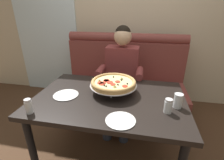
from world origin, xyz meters
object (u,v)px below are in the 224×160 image
shaker_parmesan (168,107)px  plate_near_right (121,120)px  diner_main (121,74)px  plate_near_left (66,94)px  dining_table (109,105)px  booth_bench (123,87)px  patio_chair (72,54)px  drinking_glass (178,102)px  shaker_oregano (29,107)px  pizza (113,83)px

shaker_parmesan → plate_near_right: size_ratio=0.53×
diner_main → plate_near_left: size_ratio=5.70×
dining_table → shaker_parmesan: shaker_parmesan is taller
booth_bench → patio_chair: (-1.31, 1.19, 0.13)m
booth_bench → plate_near_right: booth_bench is taller
diner_main → plate_near_left: bearing=-119.7°
booth_bench → plate_near_right: size_ratio=8.06×
diner_main → plate_near_left: 0.80m
diner_main → patio_chair: bearing=132.0°
dining_table → patio_chair: 2.48m
drinking_glass → patio_chair: (-1.87, 2.17, -0.26)m
diner_main → shaker_parmesan: 0.92m
dining_table → shaker_oregano: bearing=-146.0°
pizza → drinking_glass: bearing=-16.0°
dining_table → diner_main: 0.64m
dining_table → diner_main: size_ratio=1.03×
shaker_oregano → plate_near_right: 0.68m
booth_bench → shaker_oregano: size_ratio=14.95×
plate_near_right → plate_near_left: bearing=153.3°
booth_bench → diner_main: bearing=-88.3°
shaker_parmesan → plate_near_right: (-0.33, -0.17, -0.04)m
pizza → shaker_oregano: 0.71m
shaker_oregano → plate_near_left: size_ratio=0.51×
drinking_glass → plate_near_right: bearing=-148.0°
booth_bench → patio_chair: size_ratio=1.99×
drinking_glass → diner_main: bearing=128.0°
shaker_parmesan → plate_near_right: bearing=-152.6°
booth_bench → plate_near_left: booth_bench is taller
booth_bench → shaker_parmesan: 1.22m
shaker_oregano → plate_near_right: bearing=3.1°
dining_table → pizza: size_ratio=3.05×
booth_bench → shaker_parmesan: size_ratio=15.19×
pizza → plate_near_right: size_ratio=2.02×
booth_bench → dining_table: (0.00, -0.91, 0.25)m
booth_bench → plate_near_left: (-0.39, -0.96, 0.34)m
plate_near_left → patio_chair: patio_chair is taller
pizza → dining_table: bearing=-101.6°
dining_table → plate_near_left: bearing=-172.3°
shaker_oregano → drinking_glass: bearing=15.1°
booth_bench → drinking_glass: (0.56, -0.97, 0.39)m
booth_bench → drinking_glass: booth_bench is taller
diner_main → patio_chair: size_ratio=1.48×
plate_near_left → plate_near_right: same height
shaker_parmesan → pizza: bearing=152.4°
pizza → diner_main: bearing=91.1°
pizza → drinking_glass: 0.56m
shaker_parmesan → drinking_glass: drinking_glass is taller
plate_near_left → drinking_glass: 0.95m
shaker_oregano → patio_chair: size_ratio=0.13×
booth_bench → diner_main: diner_main is taller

